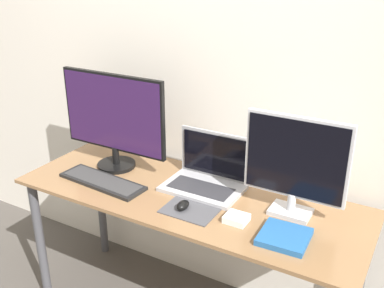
% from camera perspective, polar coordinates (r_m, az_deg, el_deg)
% --- Properties ---
extents(wall_back, '(7.00, 0.05, 2.50)m').
position_cam_1_polar(wall_back, '(2.23, 4.28, 9.00)').
color(wall_back, silver).
rests_on(wall_back, ground_plane).
extents(desk, '(1.66, 0.60, 0.75)m').
position_cam_1_polar(desk, '(2.17, -0.46, -8.92)').
color(desk, olive).
rests_on(desk, ground_plane).
extents(monitor_left, '(0.61, 0.20, 0.50)m').
position_cam_1_polar(monitor_left, '(2.31, -9.95, 3.21)').
color(monitor_left, black).
rests_on(monitor_left, desk).
extents(monitor_right, '(0.44, 0.12, 0.44)m').
position_cam_1_polar(monitor_right, '(1.90, 12.99, -2.41)').
color(monitor_right, silver).
rests_on(monitor_right, desk).
extents(laptop, '(0.37, 0.25, 0.25)m').
position_cam_1_polar(laptop, '(2.16, 2.00, -3.83)').
color(laptop, '#ADADB2').
rests_on(laptop, desk).
extents(keyboard, '(0.47, 0.18, 0.02)m').
position_cam_1_polar(keyboard, '(2.25, -11.32, -4.67)').
color(keyboard, black).
rests_on(keyboard, desk).
extents(mousepad, '(0.24, 0.20, 0.00)m').
position_cam_1_polar(mousepad, '(1.99, -0.01, -8.18)').
color(mousepad, '#47474C').
rests_on(mousepad, desk).
extents(mouse, '(0.05, 0.08, 0.04)m').
position_cam_1_polar(mouse, '(1.98, -1.15, -7.79)').
color(mouse, black).
rests_on(mouse, mousepad).
extents(book, '(0.20, 0.20, 0.02)m').
position_cam_1_polar(book, '(1.83, 11.65, -11.45)').
color(book, '#235B9E').
rests_on(book, desk).
extents(power_brick, '(0.10, 0.09, 0.03)m').
position_cam_1_polar(power_brick, '(1.91, 5.67, -9.39)').
color(power_brick, white).
rests_on(power_brick, desk).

